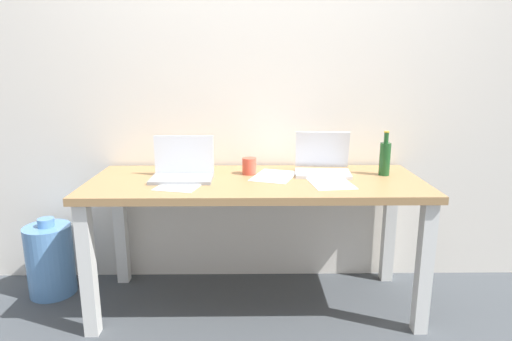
# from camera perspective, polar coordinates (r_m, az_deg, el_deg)

# --- Properties ---
(ground_plane) EXTENTS (8.00, 8.00, 0.00)m
(ground_plane) POSITION_cam_1_polar(r_m,az_deg,el_deg) (2.69, 0.00, -16.96)
(ground_plane) COLOR #42474C
(back_wall) EXTENTS (5.20, 0.08, 2.60)m
(back_wall) POSITION_cam_1_polar(r_m,az_deg,el_deg) (2.72, -0.11, 12.21)
(back_wall) COLOR silver
(back_wall) RESTS_ON ground
(desk) EXTENTS (1.83, 0.70, 0.76)m
(desk) POSITION_cam_1_polar(r_m,az_deg,el_deg) (2.42, 0.00, -3.49)
(desk) COLOR #A37A4C
(desk) RESTS_ON ground
(laptop_left) EXTENTS (0.33, 0.22, 0.23)m
(laptop_left) POSITION_cam_1_polar(r_m,az_deg,el_deg) (2.43, -9.59, 0.10)
(laptop_left) COLOR gray
(laptop_left) RESTS_ON desk
(laptop_right) EXTENTS (0.33, 0.26, 0.24)m
(laptop_right) POSITION_cam_1_polar(r_m,az_deg,el_deg) (2.54, 8.70, 0.83)
(laptop_right) COLOR silver
(laptop_right) RESTS_ON desk
(beer_bottle) EXTENTS (0.06, 0.06, 0.25)m
(beer_bottle) POSITION_cam_1_polar(r_m,az_deg,el_deg) (2.57, 16.53, 1.62)
(beer_bottle) COLOR #1E5123
(beer_bottle) RESTS_ON desk
(computer_mouse) EXTENTS (0.08, 0.11, 0.03)m
(computer_mouse) POSITION_cam_1_polar(r_m,az_deg,el_deg) (2.66, -10.37, 0.46)
(computer_mouse) COLOR silver
(computer_mouse) RESTS_ON desk
(coffee_mug) EXTENTS (0.08, 0.08, 0.09)m
(coffee_mug) POSITION_cam_1_polar(r_m,az_deg,el_deg) (2.50, -0.89, 0.58)
(coffee_mug) COLOR #D84C38
(coffee_mug) RESTS_ON desk
(paper_sheet_near_back) EXTENTS (0.30, 0.35, 0.00)m
(paper_sheet_near_back) POSITION_cam_1_polar(r_m,az_deg,el_deg) (2.46, 2.38, -0.73)
(paper_sheet_near_back) COLOR white
(paper_sheet_near_back) RESTS_ON desk
(paper_sheet_front_left) EXTENTS (0.28, 0.34, 0.00)m
(paper_sheet_front_left) POSITION_cam_1_polar(r_m,az_deg,el_deg) (2.33, -9.63, -1.75)
(paper_sheet_front_left) COLOR white
(paper_sheet_front_left) RESTS_ON desk
(paper_sheet_front_right) EXTENTS (0.25, 0.32, 0.00)m
(paper_sheet_front_right) POSITION_cam_1_polar(r_m,az_deg,el_deg) (2.36, 9.63, -1.54)
(paper_sheet_front_right) COLOR white
(paper_sheet_front_right) RESTS_ON desk
(water_cooler_jug) EXTENTS (0.27, 0.27, 0.48)m
(water_cooler_jug) POSITION_cam_1_polar(r_m,az_deg,el_deg) (2.97, -25.34, -10.50)
(water_cooler_jug) COLOR #598CC6
(water_cooler_jug) RESTS_ON ground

